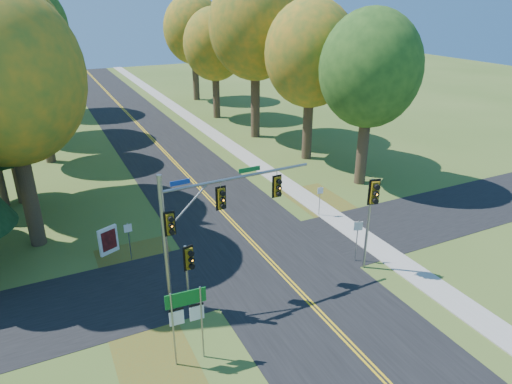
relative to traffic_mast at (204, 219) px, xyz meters
name	(u,v)px	position (x,y,z in m)	size (l,w,h in m)	color
ground	(285,277)	(4.23, 0.07, -4.29)	(160.00, 160.00, 0.00)	#3F5C20
road_main	(285,276)	(4.23, 0.07, -4.28)	(8.00, 160.00, 0.02)	black
road_cross	(267,258)	(4.23, 2.07, -4.28)	(60.00, 6.00, 0.02)	black
centerline_left	(283,277)	(4.13, 0.07, -4.27)	(0.10, 160.00, 0.01)	gold
centerline_right	(286,276)	(4.33, 0.07, -4.27)	(0.10, 160.00, 0.01)	gold
sidewalk_east	(380,249)	(10.43, 0.07, -4.26)	(1.60, 160.00, 0.06)	#9E998E
leaf_patch_w_near	(141,269)	(-2.27, 4.07, -4.29)	(4.00, 6.00, 0.00)	brown
leaf_patch_e	(328,207)	(11.03, 6.07, -4.29)	(3.50, 8.00, 0.00)	brown
leaf_patch_w_far	(156,362)	(-3.27, -2.93, -4.29)	(3.00, 5.00, 0.00)	brown
tree_w_a	(5,78)	(-6.90, 9.45, 5.19)	(8.00, 8.00, 14.15)	#38281C
tree_e_a	(370,69)	(15.79, 8.85, 4.24)	(7.20, 7.20, 12.73)	#38281C
tree_e_b	(311,54)	(15.19, 15.65, 4.61)	(7.60, 7.60, 13.33)	#38281C
tree_w_c	(35,68)	(-5.31, 24.54, 3.65)	(6.80, 6.80, 11.91)	#38281C
tree_e_c	(256,26)	(14.11, 23.76, 6.37)	(8.80, 8.80, 15.79)	#38281C
tree_w_d	(21,36)	(-5.90, 33.26, 5.49)	(8.20, 8.20, 14.56)	#38281C
tree_e_d	(215,45)	(13.49, 32.94, 3.95)	(7.00, 7.00, 12.32)	#38281C
tree_w_e	(31,26)	(-4.70, 44.16, 5.78)	(8.40, 8.40, 14.97)	#38281C
tree_e_e	(194,30)	(14.70, 43.65, 4.90)	(7.80, 7.80, 13.74)	#38281C
traffic_mast	(204,219)	(0.00, 0.00, 0.00)	(7.36, 0.80, 6.67)	gray
east_signal_pole	(372,202)	(8.37, -1.19, -0.40)	(0.59, 0.69, 5.14)	gray
ped_signal_pole	(189,263)	(-0.92, -0.32, -1.83)	(0.51, 0.61, 3.32)	gray
route_sign_cluster	(187,312)	(-2.02, -3.39, -1.94)	(1.56, 0.17, 3.34)	gray
info_kiosk	(108,241)	(-3.45, 6.42, -3.49)	(1.12, 0.62, 1.60)	white
reg_sign_e_north	(320,196)	(9.72, 5.28, -2.87)	(0.40, 0.08, 2.08)	gray
reg_sign_e_south	(357,233)	(8.42, -0.26, -2.60)	(0.45, 0.21, 2.47)	gray
reg_sign_w	(129,235)	(-2.49, 5.27, -2.78)	(0.42, 0.07, 2.20)	gray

